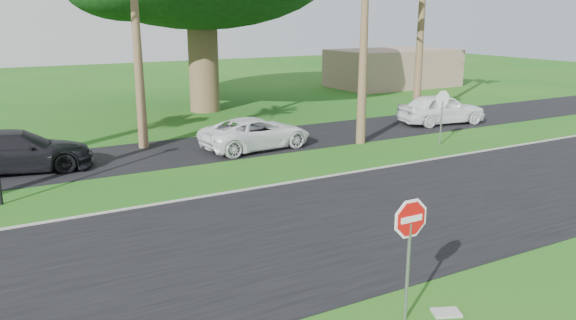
% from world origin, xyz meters
% --- Properties ---
extents(ground, '(120.00, 120.00, 0.00)m').
position_xyz_m(ground, '(0.00, 0.00, 0.00)').
color(ground, '#155716').
rests_on(ground, ground).
extents(road, '(120.00, 8.00, 0.02)m').
position_xyz_m(road, '(0.00, 2.00, 0.01)').
color(road, black).
rests_on(road, ground).
extents(parking_strip, '(120.00, 5.00, 0.02)m').
position_xyz_m(parking_strip, '(0.00, 12.50, 0.01)').
color(parking_strip, black).
rests_on(parking_strip, ground).
extents(curb, '(120.00, 0.12, 0.06)m').
position_xyz_m(curb, '(0.00, 6.05, 0.03)').
color(curb, gray).
rests_on(curb, ground).
extents(stop_sign_near, '(1.05, 0.07, 2.62)m').
position_xyz_m(stop_sign_near, '(0.50, -3.00, 1.77)').
color(stop_sign_near, gray).
rests_on(stop_sign_near, ground).
extents(stop_sign_far, '(1.05, 0.07, 2.62)m').
position_xyz_m(stop_sign_far, '(12.00, 8.00, 1.77)').
color(stop_sign_far, gray).
rests_on(stop_sign_far, ground).
extents(building_far, '(10.00, 6.00, 3.00)m').
position_xyz_m(building_far, '(24.00, 26.00, 1.50)').
color(building_far, gray).
rests_on(building_far, ground).
extents(car_dark, '(5.68, 3.11, 1.56)m').
position_xyz_m(car_dark, '(-5.19, 12.40, 0.78)').
color(car_dark, black).
rests_on(car_dark, ground).
extents(car_minivan, '(5.20, 2.78, 1.39)m').
position_xyz_m(car_minivan, '(4.30, 11.35, 0.69)').
color(car_minivan, white).
rests_on(car_minivan, ground).
extents(car_pickup, '(5.03, 2.63, 1.63)m').
position_xyz_m(car_pickup, '(15.62, 11.69, 0.82)').
color(car_pickup, white).
rests_on(car_pickup, ground).
extents(utility_slab, '(0.64, 0.54, 0.06)m').
position_xyz_m(utility_slab, '(1.36, -3.24, 0.03)').
color(utility_slab, gray).
rests_on(utility_slab, ground).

